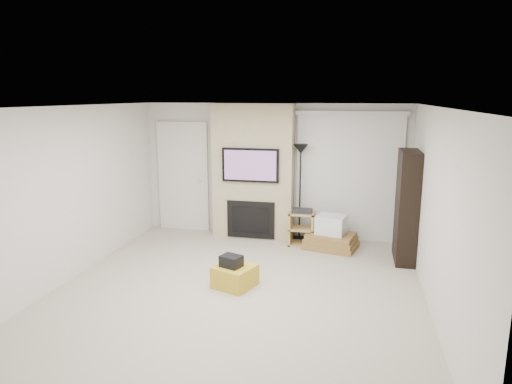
% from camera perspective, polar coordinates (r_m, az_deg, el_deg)
% --- Properties ---
extents(floor, '(5.00, 5.50, 0.00)m').
position_cam_1_polar(floor, '(6.42, -2.35, -12.32)').
color(floor, '#B6AB99').
rests_on(floor, ground).
extents(ceiling, '(5.00, 5.50, 0.00)m').
position_cam_1_polar(ceiling, '(5.85, -2.57, 10.61)').
color(ceiling, white).
rests_on(ceiling, wall_back).
extents(wall_back, '(5.00, 0.00, 2.50)m').
position_cam_1_polar(wall_back, '(8.65, 2.21, 2.74)').
color(wall_back, silver).
rests_on(wall_back, ground).
extents(wall_front, '(5.00, 0.00, 2.50)m').
position_cam_1_polar(wall_front, '(3.55, -14.09, -11.45)').
color(wall_front, silver).
rests_on(wall_front, ground).
extents(wall_left, '(0.00, 5.50, 2.50)m').
position_cam_1_polar(wall_left, '(7.06, -22.47, -0.28)').
color(wall_left, silver).
rests_on(wall_left, ground).
extents(wall_right, '(0.00, 5.50, 2.50)m').
position_cam_1_polar(wall_right, '(5.90, 21.74, -2.50)').
color(wall_right, silver).
rests_on(wall_right, ground).
extents(hvac_vent, '(0.35, 0.18, 0.01)m').
position_cam_1_polar(hvac_vent, '(6.55, 2.72, 10.73)').
color(hvac_vent, silver).
rests_on(hvac_vent, ceiling).
extents(ottoman, '(0.65, 0.65, 0.30)m').
position_cam_1_polar(ottoman, '(6.52, -2.66, -10.46)').
color(ottoman, gold).
rests_on(ottoman, floor).
extents(black_bag, '(0.34, 0.31, 0.16)m').
position_cam_1_polar(black_bag, '(6.42, -3.11, -8.62)').
color(black_bag, black).
rests_on(black_bag, ottoman).
extents(fireplace_wall, '(1.50, 0.47, 2.50)m').
position_cam_1_polar(fireplace_wall, '(8.51, -0.37, 2.50)').
color(fireplace_wall, tan).
rests_on(fireplace_wall, floor).
extents(entry_door, '(1.02, 0.11, 2.14)m').
position_cam_1_polar(entry_door, '(9.13, -9.04, 1.85)').
color(entry_door, silver).
rests_on(entry_door, floor).
extents(vertical_blinds, '(1.98, 0.10, 2.37)m').
position_cam_1_polar(vertical_blinds, '(8.46, 11.53, 2.46)').
color(vertical_blinds, silver).
rests_on(vertical_blinds, floor).
extents(floor_lamp, '(0.26, 0.26, 1.78)m').
position_cam_1_polar(floor_lamp, '(8.30, 5.59, 3.36)').
color(floor_lamp, black).
rests_on(floor_lamp, floor).
extents(av_stand, '(0.45, 0.38, 0.66)m').
position_cam_1_polar(av_stand, '(8.23, 5.75, -4.26)').
color(av_stand, tan).
rests_on(av_stand, floor).
extents(box_stack, '(1.01, 0.85, 0.59)m').
position_cam_1_polar(box_stack, '(8.15, 9.35, -5.41)').
color(box_stack, olive).
rests_on(box_stack, floor).
extents(bookshelf, '(0.30, 0.80, 1.80)m').
position_cam_1_polar(bookshelf, '(7.67, 18.31, -1.74)').
color(bookshelf, black).
rests_on(bookshelf, floor).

